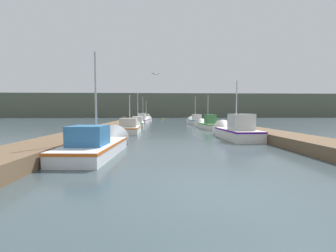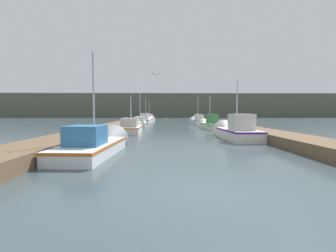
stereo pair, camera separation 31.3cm
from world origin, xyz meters
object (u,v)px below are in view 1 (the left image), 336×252
fishing_boat_4 (138,123)px  seagull_lead (155,74)px  fishing_boat_0 (100,144)px  fishing_boat_1 (234,131)px  fishing_boat_6 (143,120)px  mooring_piling_1 (229,126)px  fishing_boat_3 (207,124)px  fishing_boat_7 (146,119)px  channel_buoy (163,119)px  fishing_boat_2 (130,128)px  mooring_piling_0 (124,122)px  fishing_boat_5 (195,121)px

fishing_boat_4 → seagull_lead: 13.47m
fishing_boat_0 → seagull_lead: 7.13m
fishing_boat_1 → fishing_boat_6: (-7.72, 22.54, -0.07)m
fishing_boat_4 → fishing_boat_6: bearing=87.1°
mooring_piling_1 → fishing_boat_6: bearing=116.5°
fishing_boat_6 → mooring_piling_1: 19.92m
fishing_boat_3 → mooring_piling_1: bearing=-79.5°
fishing_boat_7 → fishing_boat_6: bearing=-87.8°
fishing_boat_3 → channel_buoy: 26.73m
fishing_boat_0 → fishing_boat_2: bearing=92.4°
fishing_boat_0 → fishing_boat_3: size_ratio=0.96×
mooring_piling_1 → fishing_boat_7: bearing=110.8°
fishing_boat_3 → seagull_lead: bearing=-124.4°
fishing_boat_1 → fishing_boat_2: (-7.61, 4.47, -0.08)m
fishing_boat_1 → seagull_lead: size_ratio=9.44×
fishing_boat_2 → seagull_lead: size_ratio=9.04×
mooring_piling_1 → mooring_piling_0: bearing=149.4°
fishing_boat_0 → fishing_boat_5: (7.77, 22.12, 0.09)m
fishing_boat_2 → fishing_boat_4: (-0.12, 8.57, -0.01)m
fishing_boat_3 → fishing_boat_6: bearing=117.9°
fishing_boat_5 → channel_buoy: 18.95m
seagull_lead → fishing_boat_0: bearing=50.6°
mooring_piling_0 → mooring_piling_1: 11.89m
fishing_boat_5 → mooring_piling_1: (1.14, -12.38, 0.08)m
fishing_boat_5 → channel_buoy: fishing_boat_5 is taller
mooring_piling_1 → fishing_boat_4: bearing=136.9°
fishing_boat_6 → mooring_piling_1: bearing=-58.7°
fishing_boat_5 → channel_buoy: (-4.32, 18.45, -0.34)m
fishing_boat_7 → mooring_piling_1: fishing_boat_7 is taller
fishing_boat_5 → mooring_piling_0: fishing_boat_5 is taller
channel_buoy → fishing_boat_0: bearing=-94.9°
fishing_boat_2 → mooring_piling_1: bearing=0.7°
mooring_piling_1 → fishing_boat_0: bearing=-132.4°
fishing_boat_5 → fishing_boat_7: 12.89m
fishing_boat_2 → mooring_piling_0: fishing_boat_2 is taller
mooring_piling_1 → fishing_boat_3: bearing=103.0°
fishing_boat_4 → seagull_lead: bearing=-82.2°
fishing_boat_4 → channel_buoy: bearing=78.4°
fishing_boat_5 → mooring_piling_1: bearing=-89.5°
mooring_piling_0 → fishing_boat_2: bearing=-77.0°
fishing_boat_1 → fishing_boat_2: size_ratio=1.04×
fishing_boat_3 → fishing_boat_6: fishing_boat_6 is taller
fishing_boat_1 → seagull_lead: bearing=174.0°
fishing_boat_2 → fishing_boat_7: (0.10, 23.08, 0.01)m
fishing_boat_1 → fishing_boat_6: bearing=107.0°
fishing_boat_1 → fishing_boat_2: 8.83m
fishing_boat_1 → fishing_boat_5: 17.09m
seagull_lead → fishing_boat_3: bearing=-137.5°
channel_buoy → fishing_boat_3: bearing=-80.5°
fishing_boat_3 → seagull_lead: 11.08m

